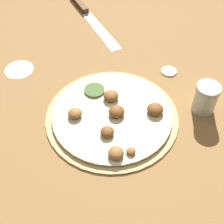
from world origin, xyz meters
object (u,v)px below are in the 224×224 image
knife (85,11)px  spice_jar (206,98)px  pizza (112,115)px  loose_cap (169,71)px

knife → spice_jar: size_ratio=4.35×
spice_jar → knife: bearing=-98.2°
knife → spice_jar: 0.55m
pizza → knife: 0.48m
pizza → loose_cap: (-0.23, -0.01, -0.00)m
pizza → spice_jar: (-0.18, 0.13, 0.03)m
knife → loose_cap: bearing=12.5°
pizza → spice_jar: 0.23m
pizza → loose_cap: bearing=-177.0°
loose_cap → spice_jar: bearing=71.5°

